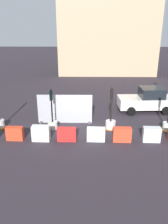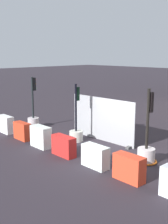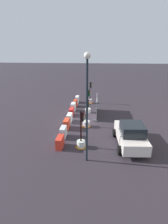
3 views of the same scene
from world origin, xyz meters
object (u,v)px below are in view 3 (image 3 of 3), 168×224
Objects in this scene: construction_barrier_7 at (60,142)px; construction_barrier_4 at (69,118)px; construction_barrier_0 at (77,99)px; car_white_van at (131,135)px; construction_barrier_3 at (72,112)px; street_lamp_post at (87,96)px; traffic_light_2 at (86,122)px; traffic_light_3 at (81,141)px; construction_barrier_5 at (66,124)px; construction_barrier_6 at (63,132)px; construction_barrier_1 at (75,103)px; traffic_light_0 at (90,100)px; construction_barrier_2 at (73,107)px; traffic_light_1 at (88,108)px.

construction_barrier_4 is at bearing -179.94° from construction_barrier_7.
construction_barrier_0 is 0.25× the size of car_white_van.
street_lamp_post reaches higher than construction_barrier_3.
traffic_light_3 is (3.57, -0.17, 0.01)m from traffic_light_2.
traffic_light_2 reaches higher than construction_barrier_7.
street_lamp_post is (4.65, 2.05, 3.83)m from construction_barrier_5.
car_white_van reaches higher than construction_barrier_4.
construction_barrier_4 is 0.16× the size of street_lamp_post.
car_white_van reaches higher than construction_barrier_6.
construction_barrier_3 is at bearing -179.67° from construction_barrier_7.
traffic_light_3 is at bearing -82.05° from car_white_van.
construction_barrier_1 is (-5.66, -1.67, -0.08)m from traffic_light_2.
traffic_light_0 is 2.63× the size of construction_barrier_5.
construction_barrier_6 is (9.32, -1.72, -0.04)m from traffic_light_0.
traffic_light_3 is 4.10m from street_lamp_post.
traffic_light_2 is at bearing 16.46° from construction_barrier_1.
construction_barrier_3 is (4.50, -1.72, -0.08)m from traffic_light_0.
traffic_light_0 is 2.69× the size of construction_barrier_2.
construction_barrier_5 is at bearing -179.61° from construction_barrier_6.
construction_barrier_3 is 1.05× the size of construction_barrier_4.
traffic_light_1 is at bearing 75.84° from construction_barrier_2.
traffic_light_2 is at bearing 59.60° from construction_barrier_4.
construction_barrier_3 is at bearing -166.01° from traffic_light_3.
construction_barrier_3 is at bearing -0.86° from construction_barrier_1.
traffic_light_1 is 7.59m from construction_barrier_7.
car_white_van is (5.73, 5.10, 0.47)m from construction_barrier_3.
car_white_van is 0.64× the size of street_lamp_post.
construction_barrier_5 is 0.16× the size of street_lamp_post.
traffic_light_1 is 2.58× the size of construction_barrier_2.
traffic_light_3 is 2.68× the size of construction_barrier_5.
traffic_light_2 is 4.06m from construction_barrier_7.
traffic_light_2 is 2.64× the size of construction_barrier_4.
construction_barrier_2 is at bearing -179.70° from construction_barrier_7.
traffic_light_3 is at bearing -0.90° from traffic_light_0.
traffic_light_0 is 1.00× the size of traffic_light_2.
construction_barrier_6 is at bearing -100.08° from car_white_van.
traffic_light_0 reaches higher than construction_barrier_7.
traffic_light_1 is 7.29m from traffic_light_3.
traffic_light_2 is 2.52× the size of construction_barrier_3.
street_lamp_post is (10.81, 2.00, 3.85)m from construction_barrier_1.
construction_barrier_4 is at bearing -161.85° from street_lamp_post.
construction_barrier_5 is at bearing -0.20° from construction_barrier_3.
construction_barrier_0 is at bearing 179.35° from construction_barrier_4.
construction_barrier_1 is (-9.23, -1.51, -0.10)m from traffic_light_3.
traffic_light_3 is at bearing 18.42° from construction_barrier_4.
traffic_light_1 is at bearing -177.54° from street_lamp_post.
traffic_light_1 reaches higher than construction_barrier_1.
traffic_light_2 is 1.96m from construction_barrier_4.
construction_barrier_1 is 0.94× the size of construction_barrier_5.
construction_barrier_6 is (7.82, -0.04, 0.03)m from construction_barrier_1.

